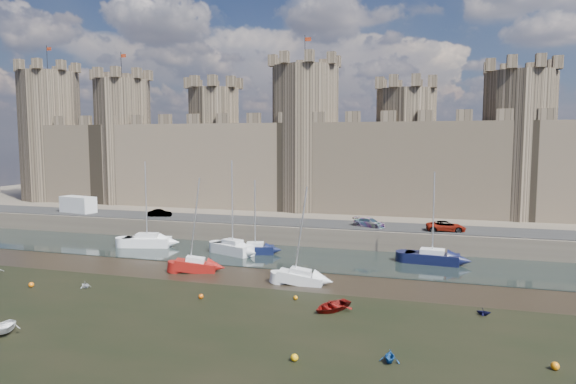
{
  "coord_description": "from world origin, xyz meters",
  "views": [
    {
      "loc": [
        23.39,
        -33.02,
        13.72
      ],
      "look_at": [
        6.94,
        22.0,
        7.96
      ],
      "focal_mm": 32.0,
      "sensor_mm": 36.0,
      "label": 1
    }
  ],
  "objects_px": {
    "sailboat_0": "(147,241)",
    "sailboat_3": "(432,257)",
    "car_3": "(446,226)",
    "sailboat_2": "(233,248)",
    "car_0": "(72,208)",
    "car_1": "(160,213)",
    "van": "(78,205)",
    "sailboat_5": "(301,277)",
    "sailboat_1": "(255,248)",
    "sailboat_4": "(196,265)",
    "car_2": "(369,223)"
  },
  "relations": [
    {
      "from": "car_1",
      "to": "sailboat_4",
      "type": "height_order",
      "value": "sailboat_4"
    },
    {
      "from": "car_1",
      "to": "van",
      "type": "xyz_separation_m",
      "value": [
        -14.42,
        0.12,
        0.72
      ]
    },
    {
      "from": "car_0",
      "to": "sailboat_1",
      "type": "distance_m",
      "value": 35.59
    },
    {
      "from": "car_2",
      "to": "sailboat_1",
      "type": "distance_m",
      "value": 15.55
    },
    {
      "from": "van",
      "to": "sailboat_5",
      "type": "xyz_separation_m",
      "value": [
        41.42,
        -20.07,
        -3.09
      ]
    },
    {
      "from": "sailboat_4",
      "to": "sailboat_5",
      "type": "distance_m",
      "value": 11.83
    },
    {
      "from": "car_1",
      "to": "van",
      "type": "bearing_deg",
      "value": 71.59
    },
    {
      "from": "car_3",
      "to": "sailboat_2",
      "type": "bearing_deg",
      "value": 103.2
    },
    {
      "from": "car_0",
      "to": "car_3",
      "type": "bearing_deg",
      "value": -94.26
    },
    {
      "from": "car_0",
      "to": "car_1",
      "type": "distance_m",
      "value": 15.89
    },
    {
      "from": "car_2",
      "to": "sailboat_4",
      "type": "distance_m",
      "value": 24.32
    },
    {
      "from": "sailboat_5",
      "to": "car_2",
      "type": "bearing_deg",
      "value": 75.78
    },
    {
      "from": "van",
      "to": "sailboat_2",
      "type": "height_order",
      "value": "sailboat_2"
    },
    {
      "from": "car_3",
      "to": "sailboat_5",
      "type": "distance_m",
      "value": 23.49
    },
    {
      "from": "car_0",
      "to": "sailboat_4",
      "type": "height_order",
      "value": "sailboat_4"
    },
    {
      "from": "car_3",
      "to": "sailboat_0",
      "type": "relative_size",
      "value": 0.43
    },
    {
      "from": "sailboat_5",
      "to": "car_3",
      "type": "bearing_deg",
      "value": 51.92
    },
    {
      "from": "car_1",
      "to": "van",
      "type": "height_order",
      "value": "van"
    },
    {
      "from": "van",
      "to": "sailboat_4",
      "type": "bearing_deg",
      "value": -19.7
    },
    {
      "from": "car_3",
      "to": "sailboat_5",
      "type": "xyz_separation_m",
      "value": [
        -13.39,
        -19.14,
        -2.47
      ]
    },
    {
      "from": "van",
      "to": "sailboat_4",
      "type": "height_order",
      "value": "sailboat_4"
    },
    {
      "from": "car_1",
      "to": "sailboat_3",
      "type": "bearing_deg",
      "value": -119.47
    },
    {
      "from": "car_1",
      "to": "car_3",
      "type": "height_order",
      "value": "car_3"
    },
    {
      "from": "sailboat_0",
      "to": "sailboat_3",
      "type": "height_order",
      "value": "sailboat_0"
    },
    {
      "from": "car_3",
      "to": "sailboat_4",
      "type": "bearing_deg",
      "value": 117.99
    },
    {
      "from": "sailboat_1",
      "to": "sailboat_4",
      "type": "relative_size",
      "value": 0.9
    },
    {
      "from": "car_2",
      "to": "sailboat_4",
      "type": "xyz_separation_m",
      "value": [
        -15.65,
        -18.47,
        -2.38
      ]
    },
    {
      "from": "sailboat_2",
      "to": "sailboat_1",
      "type": "bearing_deg",
      "value": 42.32
    },
    {
      "from": "car_2",
      "to": "sailboat_3",
      "type": "xyz_separation_m",
      "value": [
        8.07,
        -7.74,
        -2.33
      ]
    },
    {
      "from": "sailboat_5",
      "to": "sailboat_0",
      "type": "bearing_deg",
      "value": 152.22
    },
    {
      "from": "car_3",
      "to": "sailboat_4",
      "type": "xyz_separation_m",
      "value": [
        -25.16,
        -17.88,
        -2.42
      ]
    },
    {
      "from": "car_0",
      "to": "van",
      "type": "relative_size",
      "value": 0.63
    },
    {
      "from": "car_0",
      "to": "sailboat_4",
      "type": "distance_m",
      "value": 36.58
    },
    {
      "from": "sailboat_0",
      "to": "sailboat_4",
      "type": "relative_size",
      "value": 1.1
    },
    {
      "from": "car_1",
      "to": "car_3",
      "type": "relative_size",
      "value": 0.72
    },
    {
      "from": "van",
      "to": "sailboat_5",
      "type": "bearing_deg",
      "value": -13.17
    },
    {
      "from": "car_0",
      "to": "sailboat_2",
      "type": "distance_m",
      "value": 33.44
    },
    {
      "from": "car_2",
      "to": "sailboat_1",
      "type": "relative_size",
      "value": 0.48
    },
    {
      "from": "sailboat_0",
      "to": "sailboat_3",
      "type": "bearing_deg",
      "value": -12.41
    },
    {
      "from": "sailboat_3",
      "to": "sailboat_4",
      "type": "relative_size",
      "value": 1.03
    },
    {
      "from": "sailboat_1",
      "to": "sailboat_3",
      "type": "relative_size",
      "value": 0.88
    },
    {
      "from": "sailboat_2",
      "to": "sailboat_4",
      "type": "distance_m",
      "value": 8.65
    },
    {
      "from": "sailboat_1",
      "to": "sailboat_3",
      "type": "height_order",
      "value": "sailboat_3"
    },
    {
      "from": "van",
      "to": "sailboat_5",
      "type": "relative_size",
      "value": 0.62
    },
    {
      "from": "car_1",
      "to": "sailboat_3",
      "type": "relative_size",
      "value": 0.33
    },
    {
      "from": "van",
      "to": "sailboat_4",
      "type": "relative_size",
      "value": 0.59
    },
    {
      "from": "van",
      "to": "car_2",
      "type": "bearing_deg",
      "value": 12.25
    },
    {
      "from": "sailboat_0",
      "to": "sailboat_2",
      "type": "relative_size",
      "value": 0.97
    },
    {
      "from": "car_0",
      "to": "car_3",
      "type": "xyz_separation_m",
      "value": [
        56.28,
        -1.2,
        0.03
      ]
    },
    {
      "from": "sailboat_0",
      "to": "sailboat_1",
      "type": "xyz_separation_m",
      "value": [
        14.83,
        0.06,
        -0.11
      ]
    }
  ]
}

